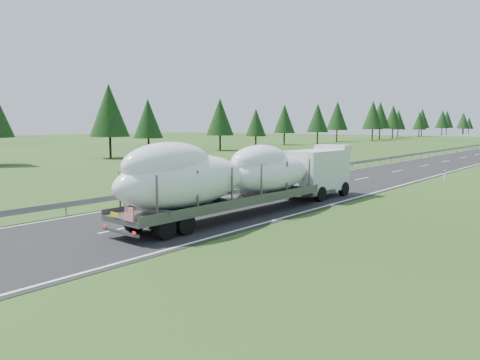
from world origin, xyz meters
The scene contains 3 objects.
ground centered at (0.00, 0.00, 0.00)m, with size 400.00×400.00×0.00m, color #274517.
tree_line_left centered at (-45.08, 121.24, 7.18)m, with size 13.58×299.97×12.64m.
boat_truck centered at (2.30, 6.54, 2.28)m, with size 3.16×19.60×4.26m.
Camera 1 is at (18.53, -13.85, 5.06)m, focal length 35.00 mm.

